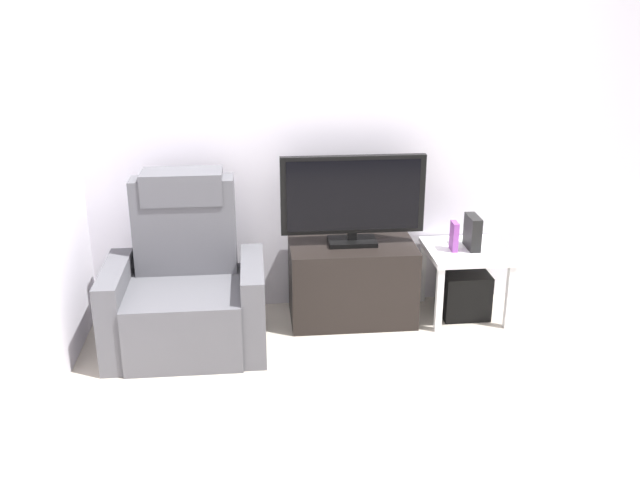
{
  "coord_description": "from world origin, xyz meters",
  "views": [
    {
      "loc": [
        -0.73,
        -3.56,
        2.2
      ],
      "look_at": [
        -0.33,
        0.5,
        0.7
      ],
      "focal_mm": 39.76,
      "sensor_mm": 36.0,
      "label": 1
    }
  ],
  "objects_px": {
    "side_table": "(466,259)",
    "subwoofer_box": "(463,293)",
    "book_upright": "(454,236)",
    "recliner_armchair": "(186,289)",
    "game_console": "(473,232)",
    "television": "(353,198)",
    "tv_stand": "(352,282)"
  },
  "relations": [
    {
      "from": "recliner_armchair",
      "to": "game_console",
      "type": "relative_size",
      "value": 4.73
    },
    {
      "from": "recliner_armchair",
      "to": "subwoofer_box",
      "type": "height_order",
      "value": "recliner_armchair"
    },
    {
      "from": "tv_stand",
      "to": "side_table",
      "type": "xyz_separation_m",
      "value": [
        0.78,
        -0.01,
        0.14
      ]
    },
    {
      "from": "game_console",
      "to": "tv_stand",
      "type": "bearing_deg",
      "value": -179.93
    },
    {
      "from": "side_table",
      "to": "game_console",
      "type": "bearing_deg",
      "value": 15.95
    },
    {
      "from": "side_table",
      "to": "game_console",
      "type": "distance_m",
      "value": 0.2
    },
    {
      "from": "side_table",
      "to": "recliner_armchair",
      "type": "bearing_deg",
      "value": -172.82
    },
    {
      "from": "tv_stand",
      "to": "recliner_armchair",
      "type": "distance_m",
      "value": 1.12
    },
    {
      "from": "subwoofer_box",
      "to": "game_console",
      "type": "relative_size",
      "value": 1.39
    },
    {
      "from": "recliner_armchair",
      "to": "side_table",
      "type": "height_order",
      "value": "recliner_armchair"
    },
    {
      "from": "book_upright",
      "to": "game_console",
      "type": "relative_size",
      "value": 0.88
    },
    {
      "from": "television",
      "to": "book_upright",
      "type": "height_order",
      "value": "television"
    },
    {
      "from": "tv_stand",
      "to": "recliner_armchair",
      "type": "relative_size",
      "value": 0.78
    },
    {
      "from": "tv_stand",
      "to": "television",
      "type": "bearing_deg",
      "value": 90.0
    },
    {
      "from": "television",
      "to": "subwoofer_box",
      "type": "relative_size",
      "value": 2.99
    },
    {
      "from": "television",
      "to": "recliner_armchair",
      "type": "height_order",
      "value": "television"
    },
    {
      "from": "television",
      "to": "book_upright",
      "type": "xyz_separation_m",
      "value": [
        0.68,
        -0.05,
        -0.27
      ]
    },
    {
      "from": "subwoofer_box",
      "to": "book_upright",
      "type": "distance_m",
      "value": 0.44
    },
    {
      "from": "recliner_armchair",
      "to": "subwoofer_box",
      "type": "relative_size",
      "value": 3.41
    },
    {
      "from": "recliner_armchair",
      "to": "game_console",
      "type": "xyz_separation_m",
      "value": [
        1.91,
        0.25,
        0.23
      ]
    },
    {
      "from": "side_table",
      "to": "subwoofer_box",
      "type": "height_order",
      "value": "side_table"
    },
    {
      "from": "tv_stand",
      "to": "recliner_armchair",
      "type": "bearing_deg",
      "value": -167.34
    },
    {
      "from": "tv_stand",
      "to": "side_table",
      "type": "height_order",
      "value": "tv_stand"
    },
    {
      "from": "tv_stand",
      "to": "side_table",
      "type": "bearing_deg",
      "value": -0.66
    },
    {
      "from": "television",
      "to": "game_console",
      "type": "height_order",
      "value": "television"
    },
    {
      "from": "recliner_armchair",
      "to": "game_console",
      "type": "distance_m",
      "value": 1.94
    },
    {
      "from": "game_console",
      "to": "side_table",
      "type": "bearing_deg",
      "value": -164.05
    },
    {
      "from": "tv_stand",
      "to": "game_console",
      "type": "height_order",
      "value": "game_console"
    },
    {
      "from": "television",
      "to": "recliner_armchair",
      "type": "distance_m",
      "value": 1.22
    },
    {
      "from": "television",
      "to": "game_console",
      "type": "distance_m",
      "value": 0.86
    },
    {
      "from": "television",
      "to": "recliner_armchair",
      "type": "bearing_deg",
      "value": -166.4
    },
    {
      "from": "game_console",
      "to": "recliner_armchair",
      "type": "bearing_deg",
      "value": -172.65
    }
  ]
}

